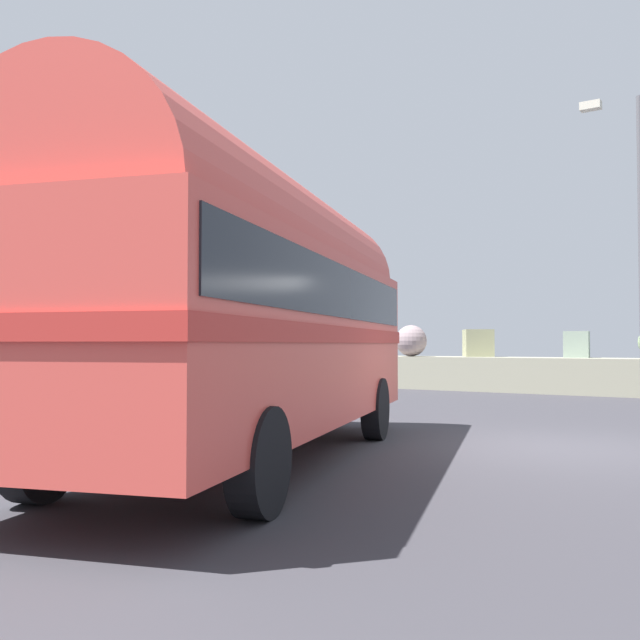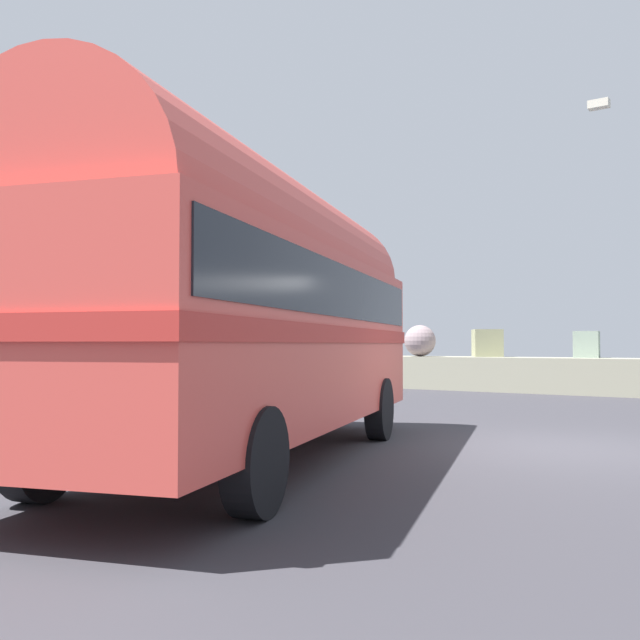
# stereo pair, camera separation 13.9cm
# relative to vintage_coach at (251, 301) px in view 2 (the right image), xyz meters

# --- Properties ---
(ground) EXTENTS (32.00, 26.00, 0.02)m
(ground) POSITION_rel_vintage_coach_xyz_m (2.81, 3.44, -2.04)
(ground) COLOR #353439
(vintage_coach) EXTENTS (4.97, 8.90, 3.70)m
(vintage_coach) POSITION_rel_vintage_coach_xyz_m (0.00, 0.00, 0.00)
(vintage_coach) COLOR black
(vintage_coach) RESTS_ON ground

